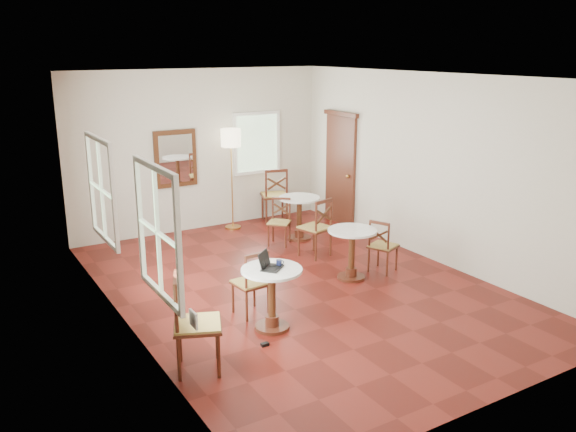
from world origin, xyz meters
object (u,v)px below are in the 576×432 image
object	(u,v)px
cafe_table_back	(299,213)
water_glass	(263,265)
chair_mid_a	(316,228)
cafe_table_mid	(352,248)
floor_lamp	(231,145)
power_adapter	(265,344)
chair_near_b	(195,324)
laptop	(269,264)
cafe_table_near	(272,292)
chair_near_a	(251,283)
chair_mid_b	(383,246)
chair_back_b	(279,222)
mouse	(273,266)
navy_mug	(279,263)
chair_back_a	(275,195)

from	to	relation	value
cafe_table_back	water_glass	distance (m)	3.69
chair_mid_a	cafe_table_mid	bearing A→B (deg)	69.71
floor_lamp	power_adapter	size ratio (longest dim) A/B	20.43
chair_near_b	floor_lamp	bearing A→B (deg)	-7.82
laptop	water_glass	bearing A→B (deg)	139.41
cafe_table_near	cafe_table_back	xyz separation A→B (m)	(2.21, 2.88, -0.01)
cafe_table_mid	chair_mid_a	distance (m)	1.12
chair_near_a	chair_mid_b	distance (m)	2.48
chair_mid_b	chair_back_b	size ratio (longest dim) A/B	1.03
cafe_table_mid	floor_lamp	world-z (taller)	floor_lamp
cafe_table_near	water_glass	xyz separation A→B (m)	(-0.10, 0.03, 0.36)
cafe_table_mid	mouse	world-z (taller)	mouse
chair_near_a	water_glass	size ratio (longest dim) A/B	7.73
cafe_table_near	floor_lamp	bearing A→B (deg)	70.26
navy_mug	power_adapter	bearing A→B (deg)	-138.07
water_glass	cafe_table_mid	bearing A→B (deg)	22.52
chair_mid_a	chair_back_b	size ratio (longest dim) A/B	1.22
chair_near_a	laptop	xyz separation A→B (m)	(0.00, -0.47, 0.40)
chair_back_a	power_adapter	world-z (taller)	chair_back_a
chair_back_a	water_glass	distance (m)	4.78
chair_mid_a	chair_back_b	world-z (taller)	chair_mid_a
chair_back_a	chair_back_b	size ratio (longest dim) A/B	1.34
chair_back_a	floor_lamp	world-z (taller)	floor_lamp
power_adapter	laptop	bearing A→B (deg)	54.00
cafe_table_mid	chair_near_b	world-z (taller)	chair_near_b
navy_mug	chair_near_b	bearing A→B (deg)	-160.75
cafe_table_near	laptop	world-z (taller)	laptop
cafe_table_back	mouse	distance (m)	3.61
cafe_table_near	chair_back_a	world-z (taller)	chair_back_a
chair_near_a	chair_back_b	size ratio (longest dim) A/B	1.08
cafe_table_mid	water_glass	size ratio (longest dim) A/B	6.72
mouse	chair_near_a	bearing A→B (deg)	119.53
chair_mid_b	chair_back_b	distance (m)	2.10
cafe_table_near	power_adapter	world-z (taller)	cafe_table_near
cafe_table_mid	floor_lamp	bearing A→B (deg)	96.46
chair_near_b	chair_back_b	world-z (taller)	chair_near_b
laptop	chair_back_a	bearing A→B (deg)	19.03
chair_back_b	navy_mug	distance (m)	3.26
chair_near_a	water_glass	xyz separation A→B (m)	(-0.08, -0.47, 0.41)
cafe_table_near	chair_near_b	distance (m)	1.26
cafe_table_back	navy_mug	distance (m)	3.55
chair_near_a	mouse	size ratio (longest dim) A/B	9.47
chair_near_b	mouse	xyz separation A→B (m)	(1.22, 0.45, 0.27)
floor_lamp	mouse	size ratio (longest dim) A/B	20.45
cafe_table_near	laptop	size ratio (longest dim) A/B	2.13
chair_near_a	chair_back_b	distance (m)	2.92
cafe_table_mid	mouse	distance (m)	2.02
floor_lamp	laptop	world-z (taller)	floor_lamp
chair_near_a	chair_back_a	size ratio (longest dim) A/B	0.81
chair_near_b	chair_back_b	size ratio (longest dim) A/B	1.33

